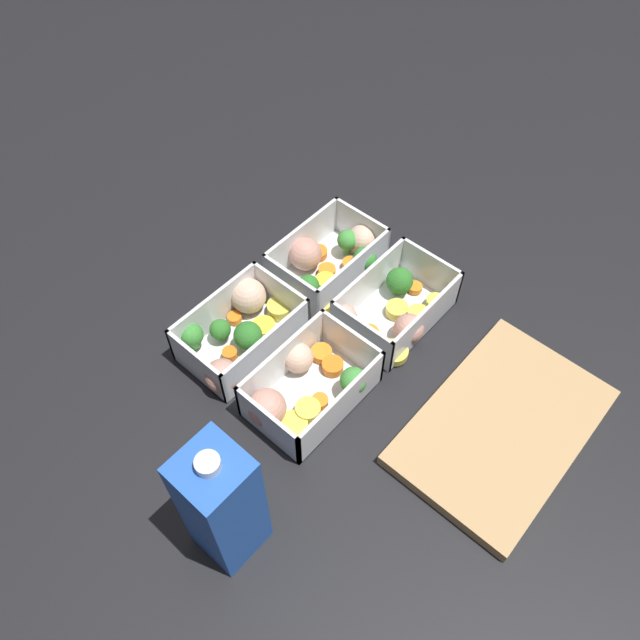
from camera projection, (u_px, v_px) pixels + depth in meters
ground_plane at (320, 330)px, 0.89m from camera, size 4.00×4.00×0.00m
container_near_left at (331, 259)px, 0.94m from camera, size 0.19×0.12×0.07m
container_near_right at (239, 331)px, 0.86m from camera, size 0.19×0.13×0.07m
container_far_left at (394, 309)px, 0.88m from camera, size 0.17×0.13×0.07m
container_far_right at (304, 388)px, 0.80m from camera, size 0.17×0.13×0.07m
juice_carton at (222, 505)px, 0.64m from camera, size 0.07×0.07×0.20m
cutting_board at (502, 427)px, 0.79m from camera, size 0.28×0.18×0.02m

